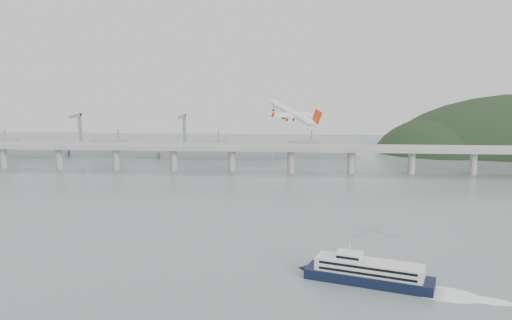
{
  "coord_description": "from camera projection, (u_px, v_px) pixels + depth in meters",
  "views": [
    {
      "loc": [
        19.71,
        -248.78,
        90.19
      ],
      "look_at": [
        0.0,
        55.0,
        36.0
      ],
      "focal_mm": 38.0,
      "sensor_mm": 36.0,
      "label": 1
    }
  ],
  "objects": [
    {
      "name": "ferry",
      "position": [
        369.0,
        273.0,
        225.4
      ],
      "size": [
        84.1,
        35.96,
        16.4
      ],
      "rotation": [
        0.0,
        0.0,
        -0.33
      ],
      "color": "black",
      "rests_on": "ground"
    },
    {
      "name": "distant_fleet",
      "position": [
        112.0,
        151.0,
        530.72
      ],
      "size": [
        453.0,
        60.9,
        40.0
      ],
      "color": "slate",
      "rests_on": "ground"
    },
    {
      "name": "ground",
      "position": [
        249.0,
        253.0,
        261.48
      ],
      "size": [
        900.0,
        900.0,
        0.0
      ],
      "primitive_type": "plane",
      "color": "slate",
      "rests_on": "ground"
    },
    {
      "name": "airliner",
      "position": [
        292.0,
        113.0,
        314.43
      ],
      "size": [
        34.35,
        33.17,
        16.97
      ],
      "rotation": [
        0.05,
        -0.34,
        2.42
      ],
      "color": "white",
      "rests_on": "ground"
    },
    {
      "name": "bridge",
      "position": [
        266.0,
        151.0,
        454.95
      ],
      "size": [
        800.0,
        22.0,
        23.9
      ],
      "color": "gray",
      "rests_on": "ground"
    }
  ]
}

